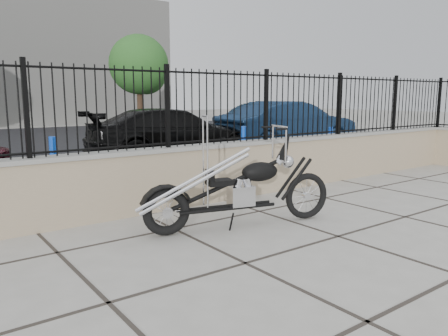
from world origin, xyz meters
name	(u,v)px	position (x,y,z in m)	size (l,w,h in m)	color
ground_plane	(338,236)	(0.00, 0.00, 0.00)	(90.00, 90.00, 0.00)	#99968E
parking_lot	(54,146)	(0.00, 12.50, 0.00)	(30.00, 30.00, 0.00)	black
retaining_wall	(221,171)	(0.00, 2.50, 0.48)	(14.00, 0.36, 0.96)	gray
iron_fence	(221,107)	(0.00, 2.50, 1.56)	(14.00, 0.08, 1.20)	black
chopper_motorcycle	(238,171)	(-0.77, 1.07, 0.76)	(2.55, 0.45, 1.53)	black
car_black	(174,134)	(1.85, 7.30, 0.70)	(1.97, 4.85, 1.41)	black
car_blue	(288,126)	(5.80, 6.78, 0.79)	(1.67, 4.80, 1.58)	#10233E
bollard_a	(55,168)	(-2.27, 4.14, 0.54)	(0.13, 0.13, 1.07)	blue
bollard_b	(243,149)	(2.04, 4.41, 0.53)	(0.13, 0.13, 1.06)	#0D26C3
bollard_c	(330,144)	(5.09, 4.43, 0.46)	(0.11, 0.11, 0.91)	#0A1BA3
tree_right	(139,62)	(5.24, 16.44, 3.38)	(2.86, 2.86, 4.83)	#382619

